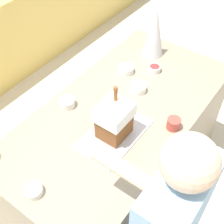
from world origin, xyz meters
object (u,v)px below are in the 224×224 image
object	(u,v)px
candy_bowl_center_rear	(155,68)
mug	(174,124)
decorative_tree	(155,31)
candy_bowl_front_corner	(67,102)
gingerbread_house	(114,120)
candy_bowl_near_tray_right	(126,69)
candy_bowl_beside_tree	(138,88)
baking_tray	(114,134)
candy_bowl_behind_tray	(33,191)

from	to	relation	value
candy_bowl_center_rear	mug	world-z (taller)	mug
decorative_tree	candy_bowl_front_corner	size ratio (longest dim) A/B	3.96
decorative_tree	candy_bowl_center_rear	xyz separation A→B (m)	(-0.18, -0.13, -0.18)
gingerbread_house	mug	distance (m)	0.39
candy_bowl_near_tray_right	candy_bowl_beside_tree	bearing A→B (deg)	-123.53
candy_bowl_beside_tree	candy_bowl_front_corner	distance (m)	0.51
decorative_tree	candy_bowl_center_rear	size ratio (longest dim) A/B	4.52
gingerbread_house	mug	world-z (taller)	gingerbread_house
baking_tray	candy_bowl_behind_tray	distance (m)	0.59
gingerbread_house	decorative_tree	size ratio (longest dim) A/B	0.80
gingerbread_house	candy_bowl_beside_tree	world-z (taller)	gingerbread_house
decorative_tree	candy_bowl_near_tray_right	world-z (taller)	decorative_tree
baking_tray	gingerbread_house	world-z (taller)	gingerbread_house
gingerbread_house	candy_bowl_center_rear	xyz separation A→B (m)	(0.69, 0.12, -0.11)
candy_bowl_front_corner	candy_bowl_center_rear	xyz separation A→B (m)	(0.67, -0.28, -0.01)
baking_tray	candy_bowl_front_corner	xyz separation A→B (m)	(0.02, 0.41, 0.03)
decorative_tree	mug	size ratio (longest dim) A/B	4.90
candy_bowl_near_tray_right	candy_bowl_front_corner	bearing A→B (deg)	167.62
candy_bowl_beside_tree	candy_bowl_behind_tray	xyz separation A→B (m)	(-1.01, 0.01, -0.01)
candy_bowl_center_rear	mug	size ratio (longest dim) A/B	1.08
candy_bowl_beside_tree	candy_bowl_behind_tray	distance (m)	1.01
baking_tray	candy_bowl_center_rear	distance (m)	0.70
candy_bowl_front_corner	candy_bowl_center_rear	distance (m)	0.73
candy_bowl_near_tray_right	candy_bowl_behind_tray	size ratio (longest dim) A/B	1.16
candy_bowl_near_tray_right	candy_bowl_center_rear	distance (m)	0.22
gingerbread_house	decorative_tree	distance (m)	0.91
candy_bowl_behind_tray	candy_bowl_center_rear	xyz separation A→B (m)	(1.27, 0.01, 0.00)
candy_bowl_front_corner	candy_bowl_behind_tray	bearing A→B (deg)	-153.57
baking_tray	candy_bowl_center_rear	size ratio (longest dim) A/B	5.18
candy_bowl_center_rear	candy_bowl_near_tray_right	bearing A→B (deg)	129.64
gingerbread_house	decorative_tree	xyz separation A→B (m)	(0.87, 0.25, 0.07)
gingerbread_house	candy_bowl_behind_tray	xyz separation A→B (m)	(-0.58, 0.11, -0.11)
candy_bowl_front_corner	mug	size ratio (longest dim) A/B	1.24
candy_bowl_near_tray_right	candy_bowl_center_rear	size ratio (longest dim) A/B	1.24
mug	candy_bowl_beside_tree	bearing A→B (deg)	66.52
candy_bowl_beside_tree	candy_bowl_front_corner	bearing A→B (deg)	143.47
gingerbread_house	candy_bowl_front_corner	bearing A→B (deg)	87.46
gingerbread_house	candy_bowl_beside_tree	bearing A→B (deg)	13.39
candy_bowl_front_corner	mug	xyz separation A→B (m)	(0.25, -0.67, 0.01)
baking_tray	mug	xyz separation A→B (m)	(0.27, -0.27, 0.03)
candy_bowl_beside_tree	candy_bowl_near_tray_right	xyz separation A→B (m)	(0.12, 0.19, -0.00)
candy_bowl_near_tray_right	mug	xyz separation A→B (m)	(-0.28, -0.56, 0.01)
candy_bowl_behind_tray	mug	distance (m)	0.93
gingerbread_house	baking_tray	bearing A→B (deg)	-151.02
candy_bowl_beside_tree	mug	size ratio (longest dim) A/B	1.40
baking_tray	candy_bowl_front_corner	size ratio (longest dim) A/B	4.54
candy_bowl_front_corner	candy_bowl_center_rear	world-z (taller)	candy_bowl_front_corner
candy_bowl_near_tray_right	mug	bearing A→B (deg)	-117.06
decorative_tree	baking_tray	bearing A→B (deg)	-164.03
decorative_tree	candy_bowl_beside_tree	size ratio (longest dim) A/B	3.51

